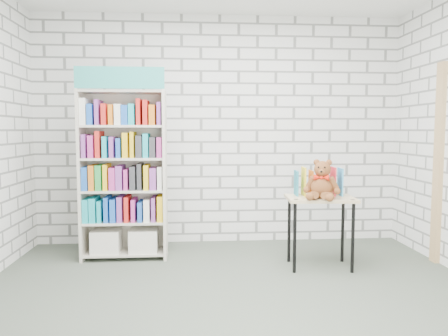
{
  "coord_description": "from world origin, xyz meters",
  "views": [
    {
      "loc": [
        -0.36,
        -3.42,
        1.4
      ],
      "look_at": [
        -0.03,
        0.95,
        1.02
      ],
      "focal_mm": 35.0,
      "sensor_mm": 36.0,
      "label": 1
    }
  ],
  "objects": [
    {
      "name": "teddy_bear",
      "position": [
        0.93,
        0.77,
        0.88
      ],
      "size": [
        0.36,
        0.35,
        0.39
      ],
      "color": "brown",
      "rests_on": "display_table"
    },
    {
      "name": "door_trim",
      "position": [
        2.23,
        0.95,
        1.05
      ],
      "size": [
        0.05,
        0.12,
        2.1
      ],
      "primitive_type": "cube",
      "color": "tan",
      "rests_on": "ground"
    },
    {
      "name": "bookshelf",
      "position": [
        -1.09,
        1.36,
        0.93
      ],
      "size": [
        0.91,
        0.36,
        2.05
      ],
      "color": "beige",
      "rests_on": "ground"
    },
    {
      "name": "table_books",
      "position": [
        0.96,
        0.98,
        0.87
      ],
      "size": [
        0.48,
        0.24,
        0.28
      ],
      "color": "teal",
      "rests_on": "display_table"
    },
    {
      "name": "display_table",
      "position": [
        0.95,
        0.87,
        0.62
      ],
      "size": [
        0.71,
        0.51,
        0.73
      ],
      "color": "tan",
      "rests_on": "ground"
    },
    {
      "name": "room_shell",
      "position": [
        0.0,
        0.0,
        1.78
      ],
      "size": [
        4.52,
        4.02,
        2.81
      ],
      "color": "silver",
      "rests_on": "ground"
    },
    {
      "name": "ground",
      "position": [
        0.0,
        0.0,
        0.0
      ],
      "size": [
        4.5,
        4.5,
        0.0
      ],
      "primitive_type": "plane",
      "color": "#454D41",
      "rests_on": "ground"
    }
  ]
}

